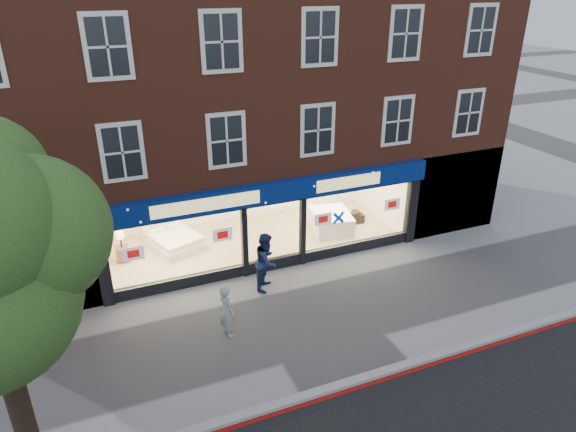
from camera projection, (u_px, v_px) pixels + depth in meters
ground at (311, 317)px, 15.30m from camera, size 120.00×120.00×0.00m
kerb_line at (364, 386)px, 12.70m from camera, size 60.00×0.10×0.01m
kerb_stone at (360, 379)px, 12.85m from camera, size 60.00×0.25×0.12m
showroom_floor at (254, 240)px, 19.68m from camera, size 11.00×4.50×0.10m
building at (233, 56)px, 18.30m from camera, size 19.00×8.26×10.30m
display_bed at (174, 239)px, 18.96m from camera, size 2.12×2.34×1.09m
bedside_table at (123, 254)px, 18.05m from camera, size 0.45×0.45×0.55m
mattress_stack at (331, 221)px, 20.28m from camera, size 1.77×2.07×0.72m
sofa at (341, 218)px, 20.77m from camera, size 1.86×0.75×0.54m
a_board at (59, 307)px, 14.97m from camera, size 0.70×0.55×0.95m
pedestrian_grey at (227, 311)px, 14.24m from camera, size 0.51×0.66×1.59m
pedestrian_blue at (267, 261)px, 16.39m from camera, size 1.15×1.20×1.95m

